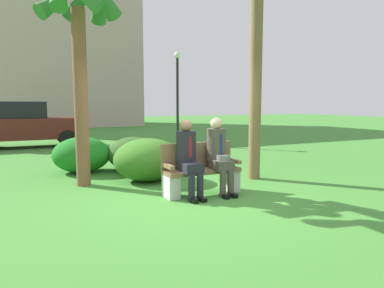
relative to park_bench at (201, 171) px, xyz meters
name	(u,v)px	position (x,y,z in m)	size (l,w,h in m)	color
ground_plane	(187,199)	(-0.39, -0.25, -0.40)	(80.00, 80.00, 0.00)	#3F8531
park_bench	(201,171)	(0.00, 0.00, 0.00)	(1.38, 0.44, 0.90)	brown
seated_man_left	(188,154)	(-0.30, -0.12, 0.34)	(0.34, 0.72, 1.32)	#23232D
seated_man_right	(219,152)	(0.30, -0.12, 0.35)	(0.34, 0.72, 1.35)	#4C473D
palm_tree_short	(80,16)	(-1.74, 1.55, 2.82)	(1.64, 1.69, 4.39)	brown
shrub_near_bench	(148,160)	(-0.51, 1.41, 0.05)	(1.41, 1.30, 0.88)	#377121
shrub_mid_lawn	(134,153)	(-0.42, 2.73, 0.00)	(1.28, 1.17, 0.80)	#305823
shrub_far_lawn	(82,155)	(-1.60, 2.96, 0.02)	(1.32, 1.21, 0.83)	#1C731E
parked_car_near	(25,125)	(-2.71, 8.83, 0.44)	(3.93, 1.76, 1.68)	#591E19
street_lamp	(177,88)	(2.61, 7.02, 1.79)	(0.24, 0.24, 3.57)	black
building_backdrop	(46,35)	(-0.92, 23.02, 6.28)	(12.95, 8.04, 13.30)	#BFA49B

